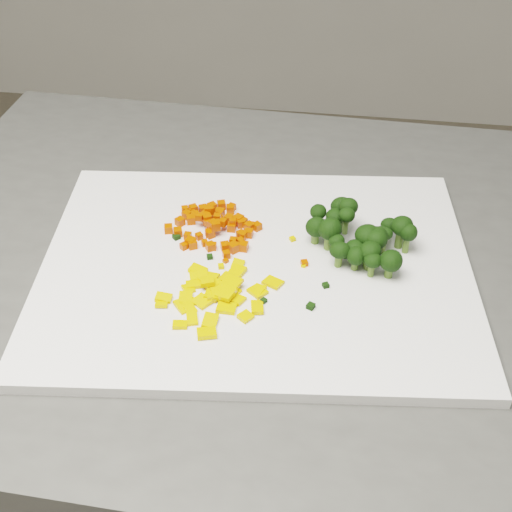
# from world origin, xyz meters

# --- Properties ---
(counter_block) EXTENTS (0.95, 0.68, 0.90)m
(counter_block) POSITION_xyz_m (-0.17, -0.07, 0.45)
(counter_block) COLOR #474745
(counter_block) RESTS_ON ground
(cutting_board) EXTENTS (0.48, 0.39, 0.01)m
(cutting_board) POSITION_xyz_m (-0.21, -0.10, 0.91)
(cutting_board) COLOR white
(cutting_board) RESTS_ON counter_block
(carrot_pile) EXTENTS (0.10, 0.10, 0.03)m
(carrot_pile) POSITION_xyz_m (-0.27, -0.05, 0.93)
(carrot_pile) COLOR #CC3402
(carrot_pile) RESTS_ON cutting_board
(pepper_pile) EXTENTS (0.11, 0.11, 0.02)m
(pepper_pile) POSITION_xyz_m (-0.24, -0.15, 0.92)
(pepper_pile) COLOR #F8B60D
(pepper_pile) RESTS_ON cutting_board
(broccoli_pile) EXTENTS (0.12, 0.12, 0.06)m
(broccoli_pile) POSITION_xyz_m (-0.11, -0.06, 0.94)
(broccoli_pile) COLOR black
(broccoli_pile) RESTS_ON cutting_board
(carrot_cube_0) EXTENTS (0.01, 0.01, 0.01)m
(carrot_cube_0) POSITION_xyz_m (-0.25, -0.08, 0.92)
(carrot_cube_0) COLOR #CC3402
(carrot_cube_0) RESTS_ON carrot_pile
(carrot_cube_1) EXTENTS (0.01, 0.01, 0.01)m
(carrot_cube_1) POSITION_xyz_m (-0.28, -0.04, 0.92)
(carrot_cube_1) COLOR #CC3402
(carrot_cube_1) RESTS_ON carrot_pile
(carrot_cube_2) EXTENTS (0.01, 0.01, 0.01)m
(carrot_cube_2) POSITION_xyz_m (-0.22, -0.04, 0.92)
(carrot_cube_2) COLOR #CC3402
(carrot_cube_2) RESTS_ON carrot_pile
(carrot_cube_3) EXTENTS (0.01, 0.01, 0.01)m
(carrot_cube_3) POSITION_xyz_m (-0.24, -0.03, 0.92)
(carrot_cube_3) COLOR #CC3402
(carrot_cube_3) RESTS_ON carrot_pile
(carrot_cube_4) EXTENTS (0.01, 0.01, 0.01)m
(carrot_cube_4) POSITION_xyz_m (-0.24, -0.06, 0.92)
(carrot_cube_4) COLOR #CC3402
(carrot_cube_4) RESTS_ON carrot_pile
(carrot_cube_5) EXTENTS (0.01, 0.01, 0.01)m
(carrot_cube_5) POSITION_xyz_m (-0.29, -0.07, 0.92)
(carrot_cube_5) COLOR #CC3402
(carrot_cube_5) RESTS_ON carrot_pile
(carrot_cube_6) EXTENTS (0.01, 0.01, 0.01)m
(carrot_cube_6) POSITION_xyz_m (-0.25, -0.04, 0.92)
(carrot_cube_6) COLOR #CC3402
(carrot_cube_6) RESTS_ON carrot_pile
(carrot_cube_7) EXTENTS (0.01, 0.01, 0.01)m
(carrot_cube_7) POSITION_xyz_m (-0.26, -0.01, 0.92)
(carrot_cube_7) COLOR #CC3402
(carrot_cube_7) RESTS_ON carrot_pile
(carrot_cube_8) EXTENTS (0.01, 0.01, 0.01)m
(carrot_cube_8) POSITION_xyz_m (-0.27, -0.06, 0.92)
(carrot_cube_8) COLOR #CC3402
(carrot_cube_8) RESTS_ON carrot_pile
(carrot_cube_9) EXTENTS (0.01, 0.01, 0.01)m
(carrot_cube_9) POSITION_xyz_m (-0.27, -0.02, 0.92)
(carrot_cube_9) COLOR #CC3402
(carrot_cube_9) RESTS_ON carrot_pile
(carrot_cube_10) EXTENTS (0.01, 0.01, 0.01)m
(carrot_cube_10) POSITION_xyz_m (-0.27, -0.08, 0.92)
(carrot_cube_10) COLOR #CC3402
(carrot_cube_10) RESTS_ON carrot_pile
(carrot_cube_11) EXTENTS (0.01, 0.01, 0.01)m
(carrot_cube_11) POSITION_xyz_m (-0.29, -0.08, 0.92)
(carrot_cube_11) COLOR #CC3402
(carrot_cube_11) RESTS_ON carrot_pile
(carrot_cube_12) EXTENTS (0.01, 0.01, 0.01)m
(carrot_cube_12) POSITION_xyz_m (-0.28, -0.03, 0.93)
(carrot_cube_12) COLOR #CC3402
(carrot_cube_12) RESTS_ON carrot_pile
(carrot_cube_13) EXTENTS (0.01, 0.01, 0.01)m
(carrot_cube_13) POSITION_xyz_m (-0.26, -0.05, 0.92)
(carrot_cube_13) COLOR #CC3402
(carrot_cube_13) RESTS_ON carrot_pile
(carrot_cube_14) EXTENTS (0.01, 0.01, 0.01)m
(carrot_cube_14) POSITION_xyz_m (-0.29, -0.03, 0.92)
(carrot_cube_14) COLOR #CC3402
(carrot_cube_14) RESTS_ON carrot_pile
(carrot_cube_15) EXTENTS (0.01, 0.01, 0.01)m
(carrot_cube_15) POSITION_xyz_m (-0.26, -0.08, 0.92)
(carrot_cube_15) COLOR #CC3402
(carrot_cube_15) RESTS_ON carrot_pile
(carrot_cube_16) EXTENTS (0.01, 0.01, 0.01)m
(carrot_cube_16) POSITION_xyz_m (-0.24, -0.03, 0.92)
(carrot_cube_16) COLOR #CC3402
(carrot_cube_16) RESTS_ON carrot_pile
(carrot_cube_17) EXTENTS (0.01, 0.01, 0.01)m
(carrot_cube_17) POSITION_xyz_m (-0.28, -0.01, 0.92)
(carrot_cube_17) COLOR #CC3402
(carrot_cube_17) RESTS_ON carrot_pile
(carrot_cube_18) EXTENTS (0.01, 0.01, 0.01)m
(carrot_cube_18) POSITION_xyz_m (-0.28, -0.04, 0.92)
(carrot_cube_18) COLOR #CC3402
(carrot_cube_18) RESTS_ON carrot_pile
(carrot_cube_19) EXTENTS (0.01, 0.01, 0.01)m
(carrot_cube_19) POSITION_xyz_m (-0.24, -0.08, 0.92)
(carrot_cube_19) COLOR #CC3402
(carrot_cube_19) RESTS_ON carrot_pile
(carrot_cube_20) EXTENTS (0.01, 0.01, 0.01)m
(carrot_cube_20) POSITION_xyz_m (-0.26, -0.01, 0.92)
(carrot_cube_20) COLOR #CC3402
(carrot_cube_20) RESTS_ON carrot_pile
(carrot_cube_21) EXTENTS (0.01, 0.01, 0.01)m
(carrot_cube_21) POSITION_xyz_m (-0.26, -0.05, 0.92)
(carrot_cube_21) COLOR #CC3402
(carrot_cube_21) RESTS_ON carrot_pile
(carrot_cube_22) EXTENTS (0.01, 0.01, 0.01)m
(carrot_cube_22) POSITION_xyz_m (-0.29, -0.03, 0.92)
(carrot_cube_22) COLOR #CC3402
(carrot_cube_22) RESTS_ON carrot_pile
(carrot_cube_23) EXTENTS (0.01, 0.01, 0.01)m
(carrot_cube_23) POSITION_xyz_m (-0.31, -0.02, 0.92)
(carrot_cube_23) COLOR #CC3402
(carrot_cube_23) RESTS_ON carrot_pile
(carrot_cube_24) EXTENTS (0.01, 0.01, 0.01)m
(carrot_cube_24) POSITION_xyz_m (-0.24, -0.06, 0.92)
(carrot_cube_24) COLOR #CC3402
(carrot_cube_24) RESTS_ON carrot_pile
(carrot_cube_25) EXTENTS (0.01, 0.01, 0.01)m
(carrot_cube_25) POSITION_xyz_m (-0.24, -0.08, 0.92)
(carrot_cube_25) COLOR #CC3402
(carrot_cube_25) RESTS_ON carrot_pile
(carrot_cube_26) EXTENTS (0.01, 0.01, 0.01)m
(carrot_cube_26) POSITION_xyz_m (-0.24, -0.07, 0.92)
(carrot_cube_26) COLOR #CC3402
(carrot_cube_26) RESTS_ON carrot_pile
(carrot_cube_27) EXTENTS (0.01, 0.01, 0.01)m
(carrot_cube_27) POSITION_xyz_m (-0.23, -0.08, 0.92)
(carrot_cube_27) COLOR #CC3402
(carrot_cube_27) RESTS_ON carrot_pile
(carrot_cube_28) EXTENTS (0.01, 0.01, 0.01)m
(carrot_cube_28) POSITION_xyz_m (-0.25, -0.09, 0.92)
(carrot_cube_28) COLOR #CC3402
(carrot_cube_28) RESTS_ON carrot_pile
(carrot_cube_29) EXTENTS (0.01, 0.01, 0.01)m
(carrot_cube_29) POSITION_xyz_m (-0.23, -0.04, 0.92)
(carrot_cube_29) COLOR #CC3402
(carrot_cube_29) RESTS_ON carrot_pile
(carrot_cube_30) EXTENTS (0.01, 0.01, 0.01)m
(carrot_cube_30) POSITION_xyz_m (-0.24, -0.04, 0.92)
(carrot_cube_30) COLOR #CC3402
(carrot_cube_30) RESTS_ON carrot_pile
(carrot_cube_31) EXTENTS (0.01, 0.01, 0.01)m
(carrot_cube_31) POSITION_xyz_m (-0.27, -0.06, 0.92)
(carrot_cube_31) COLOR #CC3402
(carrot_cube_31) RESTS_ON carrot_pile
(carrot_cube_32) EXTENTS (0.01, 0.01, 0.01)m
(carrot_cube_32) POSITION_xyz_m (-0.29, -0.09, 0.92)
(carrot_cube_32) COLOR #CC3402
(carrot_cube_32) RESTS_ON carrot_pile
(carrot_cube_33) EXTENTS (0.01, 0.01, 0.01)m
(carrot_cube_33) POSITION_xyz_m (-0.27, -0.04, 0.92)
(carrot_cube_33) COLOR #CC3402
(carrot_cube_33) RESTS_ON carrot_pile
(carrot_cube_34) EXTENTS (0.01, 0.01, 0.01)m
(carrot_cube_34) POSITION_xyz_m (-0.28, -0.07, 0.92)
(carrot_cube_34) COLOR #CC3402
(carrot_cube_34) RESTS_ON carrot_pile
(carrot_cube_35) EXTENTS (0.01, 0.01, 0.01)m
(carrot_cube_35) POSITION_xyz_m (-0.29, -0.05, 0.92)
(carrot_cube_35) COLOR #CC3402
(carrot_cube_35) RESTS_ON carrot_pile
(carrot_cube_36) EXTENTS (0.01, 0.01, 0.01)m
(carrot_cube_36) POSITION_xyz_m (-0.27, -0.05, 0.92)
(carrot_cube_36) COLOR #CC3402
(carrot_cube_36) RESTS_ON carrot_pile
(carrot_cube_37) EXTENTS (0.01, 0.01, 0.01)m
(carrot_cube_37) POSITION_xyz_m (-0.24, -0.07, 0.92)
(carrot_cube_37) COLOR #CC3402
(carrot_cube_37) RESTS_ON carrot_pile
(carrot_cube_38) EXTENTS (0.01, 0.01, 0.01)m
(carrot_cube_38) POSITION_xyz_m (-0.25, -0.03, 0.92)
(carrot_cube_38) COLOR #CC3402
(carrot_cube_38) RESTS_ON carrot_pile
(carrot_cube_39) EXTENTS (0.01, 0.01, 0.01)m
(carrot_cube_39) POSITION_xyz_m (-0.27, -0.03, 0.92)
(carrot_cube_39) COLOR #CC3402
(carrot_cube_39) RESTS_ON carrot_pile
(carrot_cube_40) EXTENTS (0.01, 0.01, 0.01)m
(carrot_cube_40) POSITION_xyz_m (-0.27, -0.03, 0.92)
(carrot_cube_40) COLOR #CC3402
(carrot_cube_40) RESTS_ON carrot_pile
(carrot_cube_41) EXTENTS (0.01, 0.01, 0.01)m
(carrot_cube_41) POSITION_xyz_m (-0.27, -0.05, 0.92)
(carrot_cube_41) COLOR #CC3402
(carrot_cube_41) RESTS_ON carrot_pile
(carrot_cube_42) EXTENTS (0.01, 0.01, 0.01)m
(carrot_cube_42) POSITION_xyz_m (-0.28, -0.03, 0.93)
(carrot_cube_42) COLOR #CC3402
(carrot_cube_42) RESTS_ON carrot_pile
(carrot_cube_43) EXTENTS (0.01, 0.01, 0.01)m
(carrot_cube_43) POSITION_xyz_m (-0.28, -0.05, 0.92)
(carrot_cube_43) COLOR #CC3402
(carrot_cube_43) RESTS_ON carrot_pile
(carrot_cube_44) EXTENTS (0.01, 0.01, 0.01)m
(carrot_cube_44) POSITION_xyz_m (-0.25, -0.05, 0.92)
(carrot_cube_44) COLOR #CC3402
(carrot_cube_44) RESTS_ON carrot_pile
(carrot_cube_45) EXTENTS (0.01, 0.01, 0.01)m
(carrot_cube_45) POSITION_xyz_m (-0.27, -0.06, 0.92)
(carrot_cube_45) COLOR #CC3402
(carrot_cube_45) RESTS_ON carrot_pile
(carrot_cube_46) EXTENTS (0.01, 0.01, 0.01)m
(carrot_cube_46) POSITION_xyz_m (-0.23, -0.08, 0.92)
(carrot_cube_46) COLOR #CC3402
(carrot_cube_46) RESTS_ON carrot_pile
(carrot_cube_47) EXTENTS (0.01, 0.01, 0.01)m
(carrot_cube_47) POSITION_xyz_m (-0.28, -0.03, 0.92)
(carrot_cube_47) COLOR #CC3402
(carrot_cube_47) RESTS_ON carrot_pile
(carrot_cube_48) EXTENTS (0.01, 0.01, 0.01)m
(carrot_cube_48) POSITION_xyz_m (-0.27, -0.08, 0.92)
(carrot_cube_48) COLOR #CC3402
(carrot_cube_48) RESTS_ON carrot_pile
(carrot_cube_49) EXTENTS (0.01, 0.01, 0.01)m
(carrot_cube_49) POSITION_xyz_m (-0.30, -0.04, 0.92)
(carrot_cube_49) COLOR #CC3402
(carrot_cube_49) RESTS_ON carrot_pile
(carrot_cube_50) EXTENTS (0.01, 0.01, 0.01)m
(carrot_cube_50) POSITION_xyz_m (-0.30, -0.02, 0.92)
(carrot_cube_50) COLOR #CC3402
(carrot_cube_50) RESTS_ON carrot_pile
(carrot_cube_51) EXTENTS (0.01, 0.01, 0.01)m
(carrot_cube_51) POSITION_xyz_m (-0.30, -0.03, 0.92)
(carrot_cube_51) COLOR #CC3402
(carrot_cube_51) RESTS_ON carrot_pile
(carrot_cube_52) EXTENTS (0.01, 0.01, 0.01)m
(carrot_cube_52) POSITION_xyz_m (-0.32, -0.06, 0.92)
(carrot_cube_52) COLOR #CC3402
(carrot_cube_52) RESTS_ON carrot_pile
(carrot_cube_53) EXTENTS (0.01, 0.01, 0.01)m
(carrot_cube_53) POSITION_xyz_m (-0.27, -0.06, 0.92)
(carrot_cube_53) COLOR #CC3402
(carrot_cube_53) RESTS_ON carrot_pile
(carrot_cube_54) EXTENTS (0.01, 0.01, 0.01)m
(carrot_cube_54) POSITION_xyz_m (-0.31, -0.06, 0.92)
(carrot_cube_54) COLOR #CC3402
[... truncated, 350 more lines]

